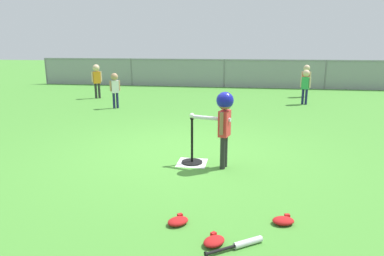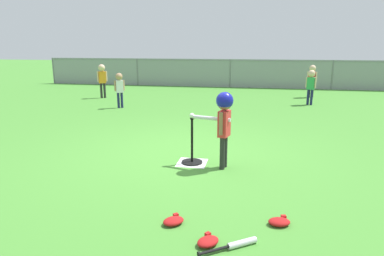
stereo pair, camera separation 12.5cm
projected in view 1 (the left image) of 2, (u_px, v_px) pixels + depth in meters
name	position (u px, v px, depth m)	size (l,w,h in m)	color
ground_plane	(185.00, 153.00, 5.78)	(60.00, 60.00, 0.00)	#478C33
home_plate	(192.00, 163.00, 5.30)	(0.44, 0.44, 0.01)	white
batting_tee	(192.00, 156.00, 5.27)	(0.32, 0.32, 0.70)	black
baseball_on_tee	(192.00, 116.00, 5.12)	(0.07, 0.07, 0.07)	white
batter_child	(224.00, 114.00, 4.92)	(0.62, 0.31, 1.12)	#262626
fielder_near_left	(306.00, 76.00, 11.67)	(0.30, 0.21, 1.08)	#262626
fielder_deep_left	(97.00, 77.00, 11.38)	(0.28, 0.23, 1.11)	#262626
fielder_deep_center	(115.00, 86.00, 9.62)	(0.25, 0.21, 0.98)	#191E4C
fielder_near_right	(306.00, 82.00, 10.24)	(0.28, 0.20, 1.03)	#191E4C
spare_bat_silver	(242.00, 244.00, 3.11)	(0.51, 0.38, 0.06)	silver
glove_near_bats	(283.00, 221.00, 3.51)	(0.25, 0.21, 0.07)	#B21919
glove_tossed_aside	(178.00, 221.00, 3.50)	(0.27, 0.27, 0.07)	#B21919
glove_outfield_drop	(214.00, 241.00, 3.14)	(0.26, 0.27, 0.07)	#B21919
outfield_fence	(224.00, 72.00, 14.32)	(16.06, 0.06, 1.15)	slate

